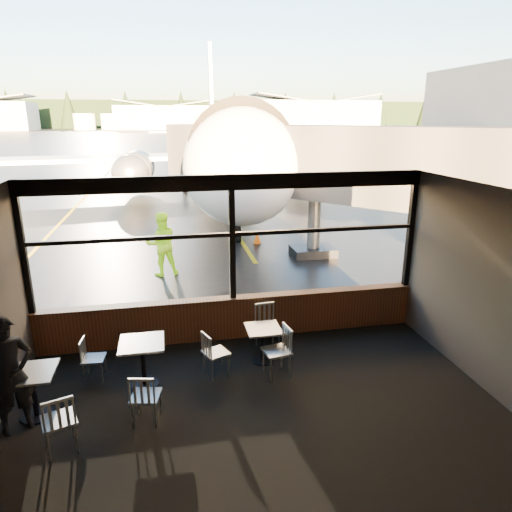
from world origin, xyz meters
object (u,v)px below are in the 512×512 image
object	(u,v)px
passenger	(10,375)
cone_nose	(257,238)
jet_bridge	(315,188)
cafe_table_left	(34,394)
ground_crew	(162,244)
chair_mid_w	(94,359)
airliner	(219,101)
cafe_table_mid	(143,364)
cafe_table_near	(263,345)
chair_near_e	(277,352)
chair_left_s	(59,421)
chair_near_w	(216,353)
chair_mid_s	(146,397)
chair_near_n	(268,328)

from	to	relation	value
passenger	cone_nose	world-z (taller)	passenger
jet_bridge	cone_nose	xyz separation A→B (m)	(-1.57, 1.95, -2.11)
cafe_table_left	ground_crew	bearing A→B (deg)	73.03
chair_mid_w	cafe_table_left	bearing A→B (deg)	-33.64
airliner	cafe_table_mid	distance (m)	22.37
jet_bridge	cafe_table_near	size ratio (longest dim) A/B	15.01
chair_near_e	passenger	size ratio (longest dim) A/B	0.52
chair_left_s	cafe_table_mid	bearing A→B (deg)	33.89
ground_crew	passenger	bearing A→B (deg)	62.56
chair_near_w	chair_left_s	world-z (taller)	chair_left_s
chair_mid_w	passenger	bearing A→B (deg)	-32.85
airliner	cone_nose	xyz separation A→B (m)	(-0.19, -12.44, -5.30)
cafe_table_left	passenger	world-z (taller)	passenger
cone_nose	chair_left_s	bearing A→B (deg)	-115.47
jet_bridge	cafe_table_mid	xyz separation A→B (m)	(-5.43, -7.01, -1.91)
cafe_table_mid	cone_nose	world-z (taller)	cafe_table_mid
chair_mid_s	passenger	distance (m)	1.99
jet_bridge	passenger	world-z (taller)	jet_bridge
cafe_table_left	chair_mid_w	bearing A→B (deg)	51.33
cafe_table_mid	chair_near_w	distance (m)	1.30
cafe_table_left	chair_mid_s	size ratio (longest dim) A/B	0.90
cafe_table_mid	chair_near_e	world-z (taller)	chair_near_e
cafe_table_near	chair_near_n	xyz separation A→B (m)	(0.20, 0.46, 0.12)
jet_bridge	cafe_table_left	size ratio (longest dim) A/B	13.25
cafe_table_left	chair_near_w	xyz separation A→B (m)	(2.95, 0.68, 0.03)
chair_near_w	chair_left_s	xyz separation A→B (m)	(-2.40, -1.55, 0.04)
cafe_table_left	chair_near_w	distance (m)	3.02
chair_near_n	passenger	bearing A→B (deg)	15.37
chair_near_e	chair_left_s	bearing A→B (deg)	101.56
cafe_table_near	chair_mid_s	distance (m)	2.61
chair_near_e	ground_crew	world-z (taller)	ground_crew
chair_near_w	cone_nose	world-z (taller)	chair_near_w
chair_near_w	chair_mid_w	world-z (taller)	chair_near_w
chair_near_w	chair_mid_s	distance (m)	1.67
chair_left_s	passenger	distance (m)	1.05
cafe_table_near	chair_left_s	bearing A→B (deg)	-151.07
airliner	passenger	xyz separation A→B (m)	(-5.89, -22.26, -4.59)
cafe_table_near	chair_mid_s	world-z (taller)	chair_mid_s
jet_bridge	chair_mid_s	xyz separation A→B (m)	(-5.35, -8.07, -1.88)
jet_bridge	chair_near_e	size ratio (longest dim) A/B	11.09
chair_near_w	chair_mid_s	world-z (taller)	chair_mid_s
chair_near_e	cone_nose	world-z (taller)	chair_near_e
jet_bridge	chair_left_s	distance (m)	10.85
chair_mid_w	cafe_table_mid	bearing A→B (deg)	72.01
chair_mid_s	chair_near_w	bearing A→B (deg)	55.61
cafe_table_mid	chair_near_e	size ratio (longest dim) A/B	0.87
airliner	jet_bridge	bearing A→B (deg)	-80.40
cafe_table_left	ground_crew	xyz separation A→B (m)	(2.02, 6.60, 0.56)
passenger	cone_nose	distance (m)	11.37
ground_crew	cone_nose	world-z (taller)	ground_crew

